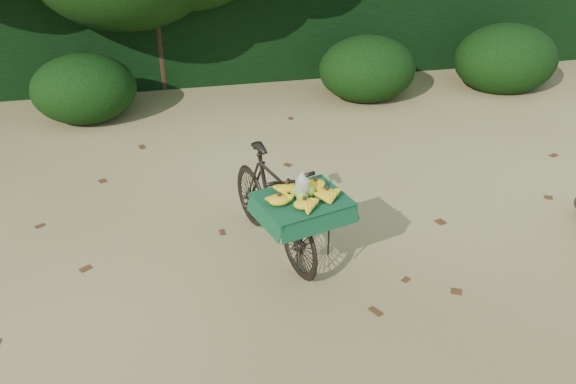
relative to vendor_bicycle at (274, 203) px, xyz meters
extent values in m
plane|color=tan|center=(0.86, -0.27, -0.56)|extent=(80.00, 80.00, 0.00)
imported|color=black|center=(-0.01, 0.02, -0.02)|extent=(0.98, 1.87, 1.08)
cube|color=black|center=(0.16, -0.56, 0.33)|extent=(0.50, 0.56, 0.03)
cube|color=#134A25|center=(0.16, -0.56, 0.35)|extent=(0.92, 0.84, 0.01)
ellipsoid|color=#83AA29|center=(0.23, -0.53, 0.40)|extent=(0.10, 0.08, 0.11)
ellipsoid|color=#83AA29|center=(0.10, -0.51, 0.40)|extent=(0.10, 0.08, 0.11)
ellipsoid|color=#83AA29|center=(0.14, -0.62, 0.40)|extent=(0.10, 0.08, 0.11)
cylinder|color=#EAE5C6|center=(0.15, -0.54, 0.45)|extent=(0.13, 0.13, 0.16)
cube|color=black|center=(0.86, 6.03, 0.34)|extent=(26.00, 1.80, 1.80)
camera|label=1|loc=(-0.99, -5.19, 3.12)|focal=38.00mm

